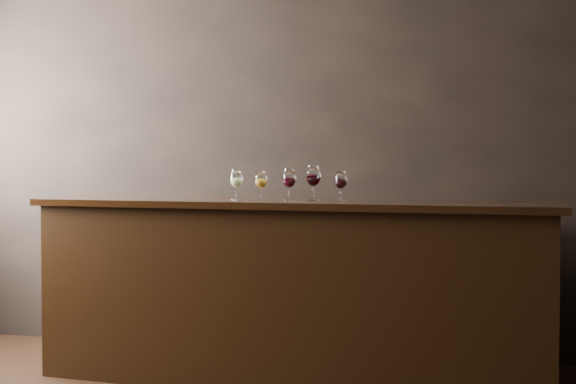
% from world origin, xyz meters
% --- Properties ---
extents(room_shell, '(5.02, 4.52, 2.81)m').
position_xyz_m(room_shell, '(-0.23, 0.11, 1.81)').
color(room_shell, black).
rests_on(room_shell, ground).
extents(bar_counter, '(3.19, 0.96, 1.10)m').
position_xyz_m(bar_counter, '(0.59, 1.38, 0.55)').
color(bar_counter, black).
rests_on(bar_counter, ground).
extents(bar_top, '(3.31, 1.04, 0.04)m').
position_xyz_m(bar_top, '(0.59, 1.38, 1.12)').
color(bar_top, black).
rests_on(bar_top, bar_counter).
extents(back_bar_shelf, '(2.86, 0.40, 1.03)m').
position_xyz_m(back_bar_shelf, '(0.37, 2.03, 0.51)').
color(back_bar_shelf, black).
rests_on(back_bar_shelf, ground).
extents(glass_white, '(0.08, 0.08, 0.19)m').
position_xyz_m(glass_white, '(0.23, 1.38, 1.27)').
color(glass_white, white).
rests_on(glass_white, bar_top).
extents(glass_amber, '(0.08, 0.08, 0.18)m').
position_xyz_m(glass_amber, '(0.39, 1.37, 1.26)').
color(glass_amber, white).
rests_on(glass_amber, bar_top).
extents(glass_red_a, '(0.08, 0.08, 0.19)m').
position_xyz_m(glass_red_a, '(0.58, 1.35, 1.27)').
color(glass_red_a, white).
rests_on(glass_red_a, bar_top).
extents(glass_red_b, '(0.09, 0.09, 0.21)m').
position_xyz_m(glass_red_b, '(0.72, 1.40, 1.29)').
color(glass_red_b, white).
rests_on(glass_red_b, bar_top).
extents(glass_red_c, '(0.08, 0.08, 0.18)m').
position_xyz_m(glass_red_c, '(0.90, 1.36, 1.27)').
color(glass_red_c, white).
rests_on(glass_red_c, bar_top).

